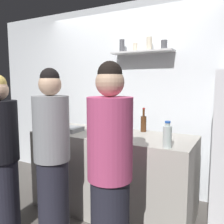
{
  "coord_description": "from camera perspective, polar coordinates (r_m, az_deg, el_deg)",
  "views": [
    {
      "loc": [
        1.43,
        -1.87,
        1.5
      ],
      "look_at": [
        0.17,
        0.48,
        1.17
      ],
      "focal_mm": 38.0,
      "sensor_mm": 36.0,
      "label": 1
    }
  ],
  "objects": [
    {
      "name": "baking_pan",
      "position": [
        2.93,
        -10.68,
        -4.01
      ],
      "size": [
        0.34,
        0.24,
        0.05
      ],
      "primitive_type": "cube",
      "color": "gray",
      "rests_on": "counter"
    },
    {
      "name": "wine_bottle_dark_glass",
      "position": [
        2.92,
        -3.73,
        -2.03
      ],
      "size": [
        0.06,
        0.06,
        0.31
      ],
      "color": "black",
      "rests_on": "counter"
    },
    {
      "name": "water_bottle_plastic",
      "position": [
        2.18,
        13.17,
        -5.65
      ],
      "size": [
        0.08,
        0.08,
        0.24
      ],
      "color": "silver",
      "rests_on": "counter"
    },
    {
      "name": "person_grey_hoodie",
      "position": [
        2.36,
        -14.19,
        -10.25
      ],
      "size": [
        0.34,
        0.34,
        1.64
      ],
      "rotation": [
        0.0,
        0.0,
        1.66
      ],
      "color": "#262633",
      "rests_on": "ground"
    },
    {
      "name": "counter",
      "position": [
        2.87,
        0.0,
        -14.27
      ],
      "size": [
        1.85,
        0.73,
        0.92
      ],
      "primitive_type": "cube",
      "color": "#B7B2A8",
      "rests_on": "ground"
    },
    {
      "name": "wine_bottle_amber_glass",
      "position": [
        2.85,
        7.59,
        -2.63
      ],
      "size": [
        0.07,
        0.07,
        0.29
      ],
      "color": "#472814",
      "rests_on": "counter"
    },
    {
      "name": "back_wall_assembly",
      "position": [
        3.44,
        3.54,
        3.67
      ],
      "size": [
        4.8,
        0.32,
        2.6
      ],
      "color": "white",
      "rests_on": "ground"
    },
    {
      "name": "wine_bottle_green_glass",
      "position": [
        3.05,
        -15.67,
        -2.06
      ],
      "size": [
        0.07,
        0.07,
        0.3
      ],
      "color": "#19471E",
      "rests_on": "counter"
    },
    {
      "name": "person_pink_top",
      "position": [
        1.85,
        -0.49,
        -14.61
      ],
      "size": [
        0.34,
        0.34,
        1.66
      ],
      "rotation": [
        0.0,
        0.0,
        1.75
      ],
      "color": "#262633",
      "rests_on": "ground"
    },
    {
      "name": "person_blonde",
      "position": [
        2.61,
        -25.06,
        -9.85
      ],
      "size": [
        0.34,
        0.34,
        1.58
      ],
      "rotation": [
        0.0,
        0.0,
        2.27
      ],
      "color": "#262633",
      "rests_on": "ground"
    },
    {
      "name": "utensil_holder",
      "position": [
        2.64,
        -1.9,
        -4.28
      ],
      "size": [
        0.09,
        0.09,
        0.22
      ],
      "color": "#B2B2B7",
      "rests_on": "counter"
    }
  ]
}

